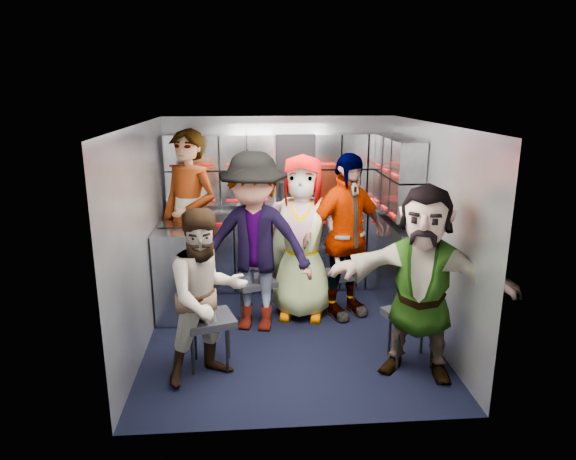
{
  "coord_description": "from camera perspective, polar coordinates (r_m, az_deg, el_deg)",
  "views": [
    {
      "loc": [
        -0.38,
        -4.75,
        2.41
      ],
      "look_at": [
        0.01,
        0.35,
        1.0
      ],
      "focal_mm": 32.0,
      "sensor_mm": 36.0,
      "label": 1
    }
  ],
  "objects": [
    {
      "name": "attendant_arc_b",
      "position": [
        5.15,
        -3.8,
        -1.49
      ],
      "size": [
        1.31,
        0.92,
        1.84
      ],
      "primitive_type": "imported",
      "rotation": [
        0.0,
        0.0,
        -0.22
      ],
      "color": "black",
      "rests_on": "ground"
    },
    {
      "name": "wall_back",
      "position": [
        6.41,
        -0.9,
        3.13
      ],
      "size": [
        2.8,
        0.04,
        2.1
      ],
      "primitive_type": "cube",
      "color": "#8F949C",
      "rests_on": "ground"
    },
    {
      "name": "cart_bank_back",
      "position": [
        6.35,
        -0.76,
        -2.17
      ],
      "size": [
        2.68,
        0.38,
        0.99
      ],
      "primitive_type": "cube",
      "color": "gray",
      "rests_on": "ground"
    },
    {
      "name": "jump_seat_near_right",
      "position": [
        4.79,
        13.61,
        -9.4
      ],
      "size": [
        0.54,
        0.52,
        0.5
      ],
      "rotation": [
        0.0,
        0.0,
        0.37
      ],
      "color": "black",
      "rests_on": "ground"
    },
    {
      "name": "coffee_niche",
      "position": [
        6.26,
        0.79,
        6.74
      ],
      "size": [
        0.46,
        0.16,
        0.84
      ],
      "primitive_type": null,
      "color": "black",
      "rests_on": "wall_back"
    },
    {
      "name": "counter",
      "position": [
        6.21,
        -0.78,
        2.41
      ],
      "size": [
        2.68,
        0.42,
        0.03
      ],
      "primitive_type": "cube",
      "color": "#B2B5B9",
      "rests_on": "cart_bank_back"
    },
    {
      "name": "attendant_arc_a",
      "position": [
        4.35,
        -9.02,
        -7.28
      ],
      "size": [
        0.91,
        0.85,
        1.5
      ],
      "primitive_type": "imported",
      "rotation": [
        0.0,
        0.0,
        0.49
      ],
      "color": "black",
      "rests_on": "ground"
    },
    {
      "name": "attendant_arc_c",
      "position": [
        5.45,
        1.54,
        -0.88
      ],
      "size": [
        0.95,
        0.71,
        1.77
      ],
      "primitive_type": "imported",
      "rotation": [
        0.0,
        0.0,
        -0.19
      ],
      "color": "black",
      "rests_on": "ground"
    },
    {
      "name": "red_latch_strip",
      "position": [
        6.05,
        -0.65,
        0.74
      ],
      "size": [
        2.6,
        0.02,
        0.03
      ],
      "primitive_type": "cube",
      "color": "#A40509",
      "rests_on": "cart_bank_back"
    },
    {
      "name": "jump_seat_near_left",
      "position": [
        4.64,
        -8.68,
        -10.11
      ],
      "size": [
        0.5,
        0.49,
        0.48
      ],
      "rotation": [
        0.0,
        0.0,
        0.3
      ],
      "color": "black",
      "rests_on": "ground"
    },
    {
      "name": "jump_seat_mid_left",
      "position": [
        5.49,
        -3.73,
        -6.0
      ],
      "size": [
        0.5,
        0.48,
        0.47
      ],
      "rotation": [
        0.0,
        0.0,
        0.35
      ],
      "color": "black",
      "rests_on": "ground"
    },
    {
      "name": "cart_bank_left",
      "position": [
        5.71,
        -12.33,
        -4.61
      ],
      "size": [
        0.38,
        0.76,
        0.99
      ],
      "primitive_type": "cube",
      "color": "gray",
      "rests_on": "ground"
    },
    {
      "name": "attendant_standing",
      "position": [
        5.84,
        -10.85,
        1.15
      ],
      "size": [
        0.87,
        0.81,
        2.0
      ],
      "primitive_type": "imported",
      "rotation": [
        0.0,
        0.0,
        -0.62
      ],
      "color": "black",
      "rests_on": "ground"
    },
    {
      "name": "cup_right",
      "position": [
        6.31,
        9.37,
        3.04
      ],
      "size": [
        0.09,
        0.09,
        0.11
      ],
      "primitive_type": "cylinder",
      "color": "beige",
      "rests_on": "counter"
    },
    {
      "name": "locker_bank_right",
      "position": [
        5.77,
        12.15,
        5.86
      ],
      "size": [
        0.28,
        1.0,
        0.82
      ],
      "primitive_type": "cube",
      "color": "gray",
      "rests_on": "wall_right"
    },
    {
      "name": "bottle_mid",
      "position": [
        6.12,
        -5.52,
        3.58
      ],
      "size": [
        0.07,
        0.07,
        0.27
      ],
      "primitive_type": "cylinder",
      "color": "white",
      "rests_on": "counter"
    },
    {
      "name": "jump_seat_mid_right",
      "position": [
        5.81,
        5.87,
        -5.11
      ],
      "size": [
        0.44,
        0.42,
        0.43
      ],
      "rotation": [
        0.0,
        0.0,
        0.24
      ],
      "color": "black",
      "rests_on": "ground"
    },
    {
      "name": "jump_seat_center",
      "position": [
        5.77,
        1.32,
        -5.1
      ],
      "size": [
        0.45,
        0.43,
        0.44
      ],
      "rotation": [
        0.0,
        0.0,
        -0.25
      ],
      "color": "black",
      "rests_on": "ground"
    },
    {
      "name": "bottle_right",
      "position": [
        6.22,
        5.54,
        3.61
      ],
      "size": [
        0.06,
        0.06,
        0.24
      ],
      "primitive_type": "cylinder",
      "color": "white",
      "rests_on": "counter"
    },
    {
      "name": "right_cabinet",
      "position": [
        5.91,
        11.88,
        -3.81
      ],
      "size": [
        0.28,
        1.2,
        1.0
      ],
      "primitive_type": "cube",
      "color": "gray",
      "rests_on": "ground"
    },
    {
      "name": "attendant_arc_d",
      "position": [
        5.49,
        6.35,
        -0.76
      ],
      "size": [
        1.13,
        0.86,
        1.79
      ],
      "primitive_type": "imported",
      "rotation": [
        0.0,
        0.0,
        0.47
      ],
      "color": "black",
      "rests_on": "ground"
    },
    {
      "name": "wall_right",
      "position": [
        5.26,
        15.57,
        -0.2
      ],
      "size": [
        0.04,
        3.0,
        2.1
      ],
      "primitive_type": "cube",
      "color": "#8F949C",
      "rests_on": "ground"
    },
    {
      "name": "floor",
      "position": [
        5.34,
        0.17,
        -11.43
      ],
      "size": [
        3.0,
        3.0,
        0.0
      ],
      "primitive_type": "plane",
      "color": "black",
      "rests_on": "ground"
    },
    {
      "name": "wall_left",
      "position": [
        5.05,
        -15.87,
        -0.86
      ],
      "size": [
        0.04,
        3.0,
        2.1
      ],
      "primitive_type": "cube",
      "color": "#8F949C",
      "rests_on": "ground"
    },
    {
      "name": "bottle_left",
      "position": [
        6.12,
        -3.44,
        3.53
      ],
      "size": [
        0.07,
        0.07,
        0.25
      ],
      "primitive_type": "cylinder",
      "color": "white",
      "rests_on": "counter"
    },
    {
      "name": "locker_bank_back",
      "position": [
        6.18,
        -0.83,
        6.82
      ],
      "size": [
        2.68,
        0.28,
        0.82
      ],
      "primitive_type": "cube",
      "color": "gray",
      "rests_on": "wall_back"
    },
    {
      "name": "attendant_arc_e",
      "position": [
        4.48,
        14.63,
        -5.7
      ],
      "size": [
        1.62,
        1.09,
        1.68
      ],
      "primitive_type": "imported",
      "rotation": [
        0.0,
        0.0,
        -0.42
      ],
      "color": "black",
      "rests_on": "ground"
    },
    {
      "name": "ceiling",
      "position": [
        4.78,
        0.19,
        11.65
      ],
      "size": [
        2.8,
        3.0,
        0.02
      ],
      "primitive_type": "cube",
      "color": "silver",
      "rests_on": "wall_back"
    },
    {
      "name": "cup_left",
      "position": [
        6.13,
        -4.61,
        2.82
      ],
      "size": [
        0.09,
        0.09,
        0.11
      ],
      "primitive_type": "cylinder",
      "color": "beige",
      "rests_on": "counter"
    }
  ]
}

